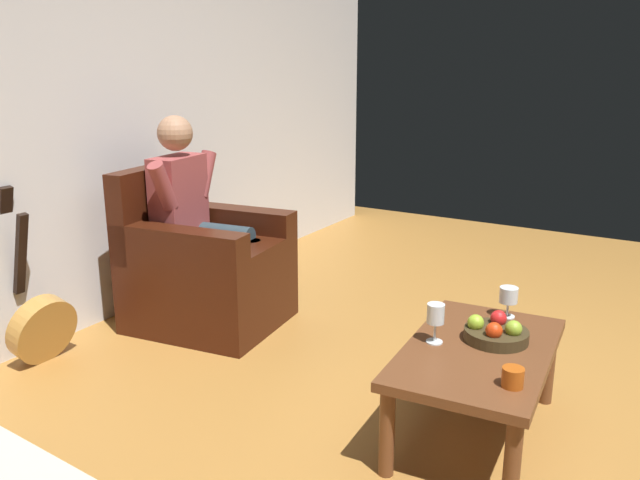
% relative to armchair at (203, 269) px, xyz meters
% --- Properties ---
extents(ground_plane, '(6.88, 6.88, 0.00)m').
position_rel_armchair_xyz_m(ground_plane, '(0.10, 2.16, -0.34)').
color(ground_plane, '#9D6A2F').
extents(wall_back, '(6.14, 0.06, 2.70)m').
position_rel_armchair_xyz_m(wall_back, '(0.10, -0.58, 1.01)').
color(wall_back, silver).
rests_on(wall_back, ground).
extents(armchair, '(0.83, 0.91, 0.94)m').
position_rel_armchair_xyz_m(armchair, '(0.00, 0.00, 0.00)').
color(armchair, '#37150A').
rests_on(armchair, ground).
extents(person_seated, '(0.62, 0.61, 1.24)m').
position_rel_armchair_xyz_m(person_seated, '(0.00, -0.02, 0.33)').
color(person_seated, '#923E3E').
rests_on(person_seated, ground).
extents(coffee_table, '(0.99, 0.64, 0.40)m').
position_rel_armchair_xyz_m(coffee_table, '(0.37, 1.79, 0.01)').
color(coffee_table, brown).
rests_on(coffee_table, ground).
extents(guitar, '(0.36, 0.30, 0.93)m').
position_rel_armchair_xyz_m(guitar, '(0.85, -0.38, -0.12)').
color(guitar, '#AE7C38').
rests_on(guitar, ground).
extents(wine_glass_near, '(0.08, 0.08, 0.14)m').
position_rel_armchair_xyz_m(wine_glass_near, '(-0.03, 1.80, 0.16)').
color(wine_glass_near, silver).
rests_on(wine_glass_near, coffee_table).
extents(wine_glass_far, '(0.07, 0.07, 0.17)m').
position_rel_armchair_xyz_m(wine_glass_far, '(0.41, 1.62, 0.18)').
color(wine_glass_far, silver).
rests_on(wine_glass_far, coffee_table).
extents(fruit_bowl, '(0.27, 0.27, 0.11)m').
position_rel_armchair_xyz_m(fruit_bowl, '(0.26, 1.83, 0.10)').
color(fruit_bowl, '#382D19').
rests_on(fruit_bowl, coffee_table).
extents(candle_jar, '(0.08, 0.08, 0.07)m').
position_rel_armchair_xyz_m(candle_jar, '(0.63, 2.00, 0.10)').
color(candle_jar, '#AB4A13').
rests_on(candle_jar, coffee_table).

